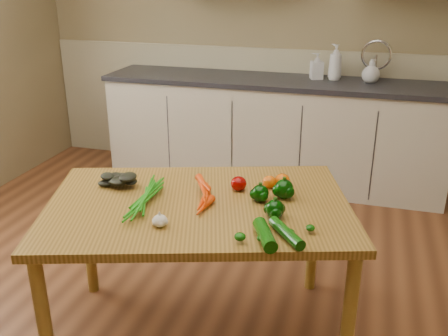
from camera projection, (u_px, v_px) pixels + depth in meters
room at (148, 86)px, 2.23m from camera, size 4.04×5.04×2.64m
counter_run at (274, 130)px, 4.26m from camera, size 2.84×0.64×1.14m
table at (199, 218)px, 2.31m from camera, size 1.58×1.26×0.74m
soap_bottle_a at (335, 62)px, 4.01m from camera, size 0.15×0.15×0.28m
soap_bottle_b at (317, 66)px, 4.05m from camera, size 0.12×0.12×0.21m
soap_bottle_c at (371, 71)px, 3.93m from camera, size 0.20×0.20×0.18m
carrot_bunch at (185, 195)px, 2.28m from camera, size 0.30×0.27×0.07m
leafy_greens at (120, 176)px, 2.45m from camera, size 0.20×0.18×0.10m
garlic_bulb at (160, 221)px, 2.06m from camera, size 0.06×0.06×0.05m
pepper_a at (260, 193)px, 2.28m from camera, size 0.08×0.08×0.08m
pepper_b at (284, 189)px, 2.31m from camera, size 0.09×0.09×0.09m
pepper_c at (275, 209)px, 2.13m from camera, size 0.08×0.08×0.08m
tomato_a at (239, 184)px, 2.40m from camera, size 0.08×0.08×0.07m
tomato_b at (269, 182)px, 2.43m from camera, size 0.07×0.07×0.06m
tomato_c at (282, 180)px, 2.44m from camera, size 0.07×0.07×0.07m
zucchini_a at (286, 233)px, 1.97m from camera, size 0.17×0.20×0.05m
zucchini_b at (265, 235)px, 1.94m from camera, size 0.14×0.20×0.06m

